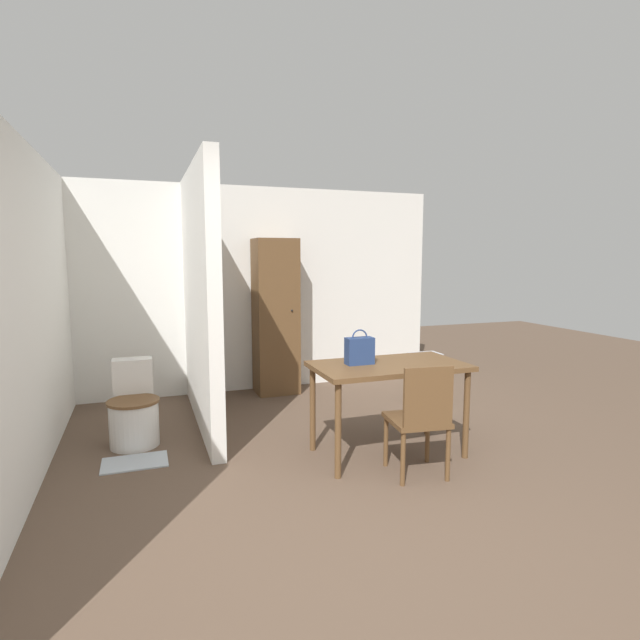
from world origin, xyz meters
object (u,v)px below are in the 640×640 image
object	(u,v)px
wooden_cabinet	(276,317)
space_heater	(425,380)
dining_table	(389,374)
handbag	(360,350)
toilet	(134,412)
wooden_chair	(421,416)

from	to	relation	value
wooden_cabinet	space_heater	world-z (taller)	wooden_cabinet
dining_table	handbag	distance (m)	0.32
toilet	handbag	distance (m)	2.09
handbag	wooden_cabinet	xyz separation A→B (m)	(-0.15, 2.13, 0.04)
wooden_chair	handbag	world-z (taller)	handbag
wooden_chair	handbag	bearing A→B (deg)	121.79
space_heater	toilet	bearing A→B (deg)	-178.41
wooden_cabinet	space_heater	size ratio (longest dim) A/B	3.12
dining_table	wooden_cabinet	xyz separation A→B (m)	(-0.38, 2.20, 0.25)
dining_table	space_heater	world-z (taller)	dining_table
toilet	wooden_cabinet	size ratio (longest dim) A/B	0.39
wooden_chair	wooden_cabinet	size ratio (longest dim) A/B	0.47
wooden_chair	handbag	xyz separation A→B (m)	(-0.25, 0.55, 0.42)
dining_table	handbag	size ratio (longest dim) A/B	4.33
handbag	wooden_cabinet	size ratio (longest dim) A/B	0.16
wooden_chair	toilet	world-z (taller)	wooden_chair
wooden_cabinet	space_heater	xyz separation A→B (m)	(1.39, -1.14, -0.63)
toilet	dining_table	bearing A→B (deg)	-26.06
handbag	space_heater	distance (m)	1.70
wooden_chair	handbag	size ratio (longest dim) A/B	3.02
wooden_chair	space_heater	size ratio (longest dim) A/B	1.46
wooden_chair	space_heater	xyz separation A→B (m)	(0.99, 1.55, -0.18)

